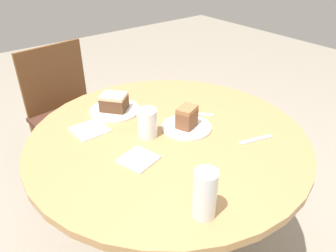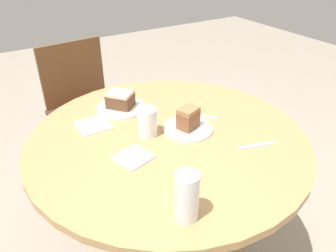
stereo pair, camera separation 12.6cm
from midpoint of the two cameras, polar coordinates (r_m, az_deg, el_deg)
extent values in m
cylinder|color=tan|center=(1.53, 2.44, -13.91)|extent=(0.12, 0.12, 0.71)
cylinder|color=tan|center=(1.29, 2.80, -2.17)|extent=(1.09, 1.09, 0.03)
cylinder|color=brown|center=(2.02, -12.93, -8.04)|extent=(0.04, 0.04, 0.42)
cylinder|color=brown|center=(2.17, -3.42, -4.13)|extent=(0.04, 0.04, 0.42)
cylinder|color=brown|center=(2.36, -17.56, -2.60)|extent=(0.04, 0.04, 0.42)
cylinder|color=brown|center=(2.48, -9.06, 0.46)|extent=(0.04, 0.04, 0.42)
cube|color=#47281E|center=(2.13, -11.37, 1.62)|extent=(0.49, 0.52, 0.03)
cube|color=brown|center=(2.22, -14.69, 8.84)|extent=(0.42, 0.06, 0.42)
cylinder|color=silver|center=(1.32, 6.22, -0.49)|extent=(0.20, 0.20, 0.01)
cylinder|color=silver|center=(1.48, -5.79, 3.17)|extent=(0.22, 0.22, 0.01)
cube|color=brown|center=(1.30, 6.32, 0.98)|extent=(0.10, 0.09, 0.07)
cube|color=#9E6B42|center=(1.28, 6.43, 2.65)|extent=(0.10, 0.09, 0.02)
cube|color=brown|center=(1.46, -5.86, 4.34)|extent=(0.14, 0.14, 0.06)
cube|color=beige|center=(1.45, -5.93, 5.60)|extent=(0.13, 0.14, 0.01)
cylinder|color=silver|center=(1.27, -0.75, -0.08)|extent=(0.07, 0.07, 0.08)
cylinder|color=white|center=(1.26, -0.75, 0.63)|extent=(0.08, 0.08, 0.11)
cylinder|color=silver|center=(0.93, 7.27, -13.49)|extent=(0.06, 0.06, 0.09)
cylinder|color=white|center=(0.91, 7.39, -12.18)|extent=(0.07, 0.07, 0.15)
cube|color=white|center=(1.36, -10.33, 0.06)|extent=(0.13, 0.13, 0.01)
cube|color=silver|center=(1.43, 8.06, 1.77)|extent=(0.12, 0.13, 0.00)
cube|color=silver|center=(1.28, 17.97, -3.29)|extent=(0.14, 0.06, 0.00)
cube|color=white|center=(1.16, -2.93, -5.51)|extent=(0.14, 0.14, 0.01)
camera|label=1|loc=(0.06, -87.14, 1.73)|focal=35.00mm
camera|label=2|loc=(0.06, 92.86, -1.73)|focal=35.00mm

